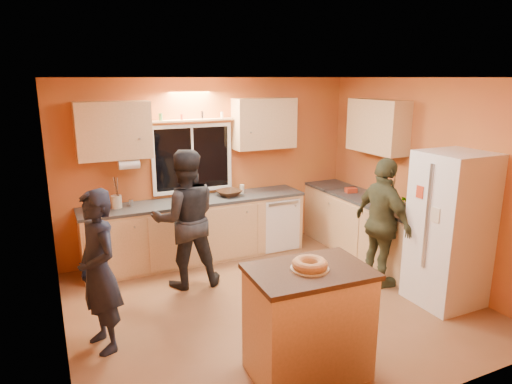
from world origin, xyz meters
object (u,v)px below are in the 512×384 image
refrigerator (450,229)px  island (308,321)px  person_center (185,219)px  person_left (99,272)px  person_right (383,223)px

refrigerator → island: (-2.19, -0.48, -0.39)m
refrigerator → person_center: 3.15m
refrigerator → person_left: 3.86m
refrigerator → person_right: refrigerator is taller
person_left → person_center: bearing=114.9°
island → person_center: (-0.43, 2.23, 0.37)m
island → person_center: bearing=104.1°
refrigerator → person_right: bearing=119.5°
person_center → person_right: person_center is taller
island → person_right: size_ratio=0.65×
island → person_left: person_left is taller
refrigerator → island: refrigerator is taller
person_center → island: bearing=108.7°
refrigerator → person_left: (-3.79, 0.73, -0.10)m
person_left → person_center: (1.16, 1.02, 0.08)m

